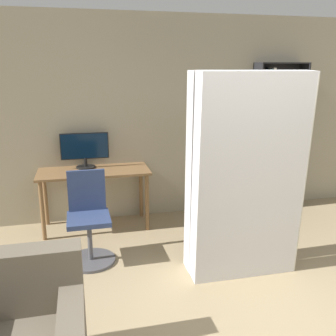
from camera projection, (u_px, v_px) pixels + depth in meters
The scene contains 7 objects.
wall_back at pixel (186, 118), 5.14m from camera, with size 8.00×0.06×2.70m.
desk at pixel (94, 178), 4.72m from camera, with size 1.38×0.59×0.77m.
monitor at pixel (85, 149), 4.76m from camera, with size 0.60×0.25×0.45m.
office_chair at pixel (89, 225), 3.96m from camera, with size 0.52×0.52×0.97m.
bookshelf at pixel (270, 139), 5.36m from camera, with size 0.71×0.28×2.08m.
mattress_near at pixel (250, 180), 3.50m from camera, with size 1.07×0.30×1.99m.
mattress_far at pixel (240, 174), 3.71m from camera, with size 1.07×0.26×1.99m.
Camera 1 is at (-1.43, -1.73, 2.00)m, focal length 40.00 mm.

